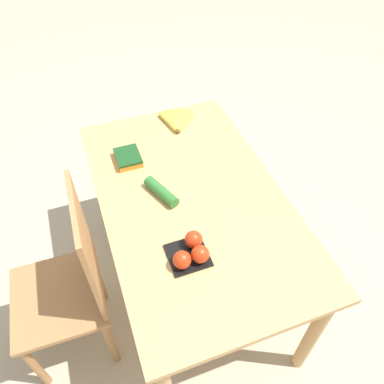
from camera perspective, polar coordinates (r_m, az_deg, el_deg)
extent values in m
plane|color=#B7A88E|center=(2.28, 0.00, -13.27)|extent=(12.00, 12.00, 0.00)
cube|color=tan|center=(1.70, 0.00, -1.04)|extent=(1.36, 0.80, 0.03)
cylinder|color=tan|center=(1.84, 18.01, -19.79)|extent=(0.06, 0.06, 0.71)
cylinder|color=tan|center=(2.46, 2.51, 5.35)|extent=(0.06, 0.06, 0.71)
cylinder|color=tan|center=(2.35, -13.19, 1.40)|extent=(0.06, 0.06, 0.71)
cube|color=#A87547|center=(1.84, -19.81, -14.79)|extent=(0.43, 0.41, 0.03)
cube|color=#A87547|center=(1.59, -15.65, -8.42)|extent=(0.39, 0.03, 0.54)
cylinder|color=#A87547|center=(2.15, -23.21, -14.48)|extent=(0.04, 0.04, 0.42)
cylinder|color=#A87547|center=(1.99, -22.74, -23.33)|extent=(0.04, 0.04, 0.42)
cylinder|color=#A87547|center=(2.11, -14.10, -12.59)|extent=(0.04, 0.04, 0.42)
cylinder|color=#A87547|center=(1.94, -12.32, -21.45)|extent=(0.04, 0.04, 0.42)
sphere|color=brown|center=(2.02, -2.20, 9.35)|extent=(0.03, 0.03, 0.03)
cylinder|color=#DBCC47|center=(2.08, -1.15, 10.76)|extent=(0.16, 0.15, 0.03)
cylinder|color=#DBCC47|center=(2.09, -1.61, 10.84)|extent=(0.17, 0.12, 0.03)
cylinder|color=#DBCC47|center=(2.09, -2.10, 10.87)|extent=(0.18, 0.10, 0.03)
cylinder|color=#DBCC47|center=(2.09, -2.58, 10.84)|extent=(0.18, 0.06, 0.03)
cylinder|color=#DBCC47|center=(2.09, -3.06, 10.76)|extent=(0.18, 0.04, 0.03)
cylinder|color=#DBCC47|center=(2.08, -3.50, 10.63)|extent=(0.18, 0.07, 0.03)
cube|color=black|center=(1.49, -0.61, -9.62)|extent=(0.16, 0.16, 0.01)
sphere|color=red|center=(1.44, 1.26, -9.45)|extent=(0.07, 0.07, 0.07)
sphere|color=red|center=(1.48, 0.24, -7.24)|extent=(0.07, 0.07, 0.07)
sphere|color=red|center=(1.43, -1.52, -10.29)|extent=(0.07, 0.07, 0.07)
cube|color=orange|center=(1.87, -9.71, 5.17)|extent=(0.14, 0.12, 0.04)
cube|color=#19471E|center=(1.86, -9.76, 5.47)|extent=(0.14, 0.12, 0.01)
cylinder|color=#2D702D|center=(1.68, -4.71, 0.05)|extent=(0.20, 0.12, 0.05)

